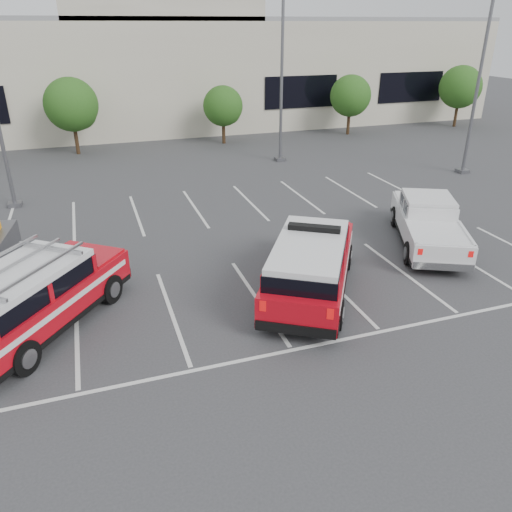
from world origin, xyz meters
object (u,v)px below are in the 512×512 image
at_px(tree_right, 351,97).
at_px(white_pickup, 427,227).
at_px(fire_chief_suv, 310,269).
at_px(convention_building, 134,65).
at_px(tree_mid_right, 224,107).
at_px(light_pole_right, 479,78).
at_px(tree_far_right, 461,88).
at_px(tree_mid_left, 73,106).
at_px(light_pole_mid, 282,73).
at_px(ladder_suv, 35,301).

distance_m(tree_right, white_pickup, 21.50).
bearing_deg(fire_chief_suv, convention_building, 124.61).
relative_size(tree_mid_right, light_pole_right, 0.39).
xyz_separation_m(tree_mid_right, tree_far_right, (20.00, 0.00, 0.54)).
bearing_deg(fire_chief_suv, tree_far_right, 75.43).
xyz_separation_m(tree_mid_left, light_pole_mid, (11.91, -6.05, 2.14)).
bearing_deg(tree_right, tree_far_right, 0.00).
bearing_deg(tree_far_right, fire_chief_suv, -136.47).
relative_size(tree_right, tree_far_right, 0.91).
distance_m(convention_building, light_pole_mid, 17.27).
distance_m(light_pole_right, fire_chief_suv, 18.07).
bearing_deg(light_pole_right, light_pole_mid, 146.31).
relative_size(convention_building, tree_right, 13.58).
distance_m(tree_right, fire_chief_suv, 26.02).
relative_size(tree_mid_left, tree_right, 1.10).
bearing_deg(tree_far_right, white_pickup, -131.01).
bearing_deg(tree_right, tree_mid_right, -180.00).
xyz_separation_m(tree_far_right, light_pole_right, (-9.09, -12.05, 2.14)).
height_order(tree_far_right, fire_chief_suv, tree_far_right).
bearing_deg(fire_chief_suv, ladder_suv, -152.27).
bearing_deg(convention_building, tree_far_right, -21.51).
height_order(tree_mid_left, light_pole_right, light_pole_right).
height_order(tree_mid_left, ladder_suv, tree_mid_left).
relative_size(light_pole_mid, fire_chief_suv, 1.61).
bearing_deg(tree_mid_left, light_pole_right, -29.95).
bearing_deg(tree_mid_left, light_pole_mid, -26.92).
height_order(tree_far_right, ladder_suv, tree_far_right).
distance_m(convention_building, ladder_suv, 32.35).
bearing_deg(tree_mid_right, fire_chief_suv, -98.67).
relative_size(fire_chief_suv, white_pickup, 1.03).
relative_size(white_pickup, ladder_suv, 1.04).
bearing_deg(convention_building, ladder_suv, -101.74).
bearing_deg(convention_building, light_pole_mid, -66.74).
xyz_separation_m(convention_building, tree_mid_right, (4.91, -9.82, -2.22)).
bearing_deg(convention_building, light_pole_right, -54.11).
distance_m(fire_chief_suv, white_pickup, 6.32).
bearing_deg(tree_mid_right, light_pole_mid, -72.48).
relative_size(convention_building, tree_mid_right, 15.04).
height_order(light_pole_right, fire_chief_suv, light_pole_right).
distance_m(convention_building, tree_mid_left, 11.19).
xyz_separation_m(tree_mid_left, white_pickup, (12.55, -20.07, -2.32)).
bearing_deg(tree_right, light_pole_mid, -143.23).
bearing_deg(convention_building, white_pickup, -75.98).
xyz_separation_m(tree_far_right, white_pickup, (-17.45, -20.07, -2.32)).
relative_size(tree_mid_right, tree_far_right, 0.82).
relative_size(tree_far_right, white_pickup, 0.79).
bearing_deg(tree_mid_left, tree_right, -0.00).
height_order(tree_mid_left, white_pickup, tree_mid_left).
distance_m(fire_chief_suv, ladder_suv, 8.08).
bearing_deg(light_pole_right, tree_mid_left, 150.05).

